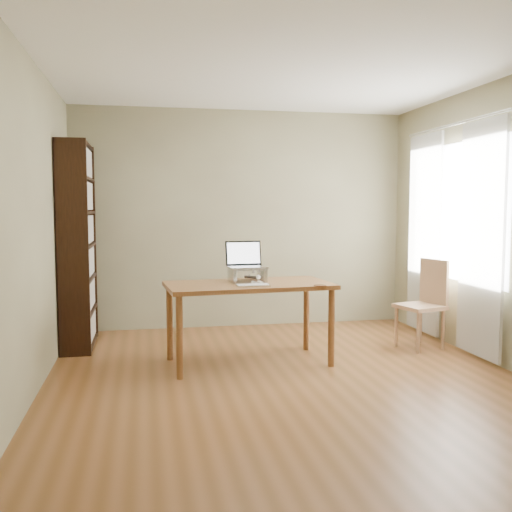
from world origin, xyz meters
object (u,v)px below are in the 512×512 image
Objects in this scene: cat at (250,275)px; chair at (426,301)px; bookshelf at (78,246)px; laptop at (246,261)px; keyboard at (253,285)px; desk at (249,293)px.

chair is (1.85, 0.10, -0.32)m from cat.
laptop is (1.61, -0.84, -0.11)m from bookshelf.
bookshelf is at bearing 141.70° from cat.
keyboard is at bearing -36.79° from bookshelf.
bookshelf reaches higher than laptop.
laptop is 0.77× the size of cat.
chair is at bearing -12.40° from bookshelf.
cat is at bearing 66.95° from desk.
desk is at bearing -31.39° from bookshelf.
desk is 4.26× the size of laptop.
chair reaches higher than desk.
bookshelf reaches higher than keyboard.
laptop reaches higher than chair.
chair is at bearing -7.27° from cat.
laptop is at bearing 88.16° from keyboard.
bookshelf is 1.88m from cat.
bookshelf is at bearing 152.30° from chair.
laptop is 1.94m from chair.
bookshelf is at bearing 141.71° from keyboard.
bookshelf is 3.62m from chair.
bookshelf is 4.43× the size of cat.
chair is (1.89, 0.21, -0.17)m from desk.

